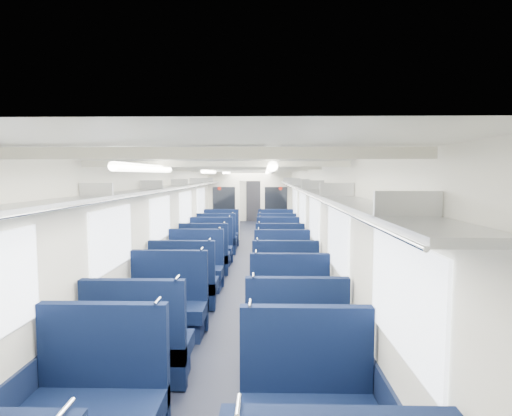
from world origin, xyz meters
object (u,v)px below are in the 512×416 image
at_px(seat_3, 307,411).
at_px(seat_14, 211,250).
at_px(seat_18, 221,236).
at_px(seat_6, 168,309).
at_px(seat_11, 282,272).
at_px(seat_5, 296,346).
at_px(seat_13, 280,258).
at_px(seat_9, 285,286).
at_px(bulkhead, 250,204).
at_px(seat_19, 276,236).
at_px(seat_2, 98,406).
at_px(seat_17, 277,241).
at_px(seat_12, 205,258).
at_px(seat_15, 278,249).
at_px(end_door, 254,200).
at_px(seat_16, 217,241).
at_px(seat_8, 184,287).
at_px(seat_4, 139,349).
at_px(seat_7, 290,315).
at_px(seat_10, 195,271).

xyz_separation_m(seat_3, seat_14, (-1.66, 6.74, 0.00)).
bearing_deg(seat_18, seat_3, -79.58).
bearing_deg(seat_6, seat_11, 52.14).
xyz_separation_m(seat_5, seat_13, (0.00, 4.58, 0.00)).
height_order(seat_5, seat_9, same).
distance_m(bulkhead, seat_19, 1.86).
height_order(seat_2, seat_3, same).
distance_m(seat_5, seat_6, 2.02).
height_order(bulkhead, seat_17, bulkhead).
xyz_separation_m(seat_12, seat_15, (1.66, 1.05, 0.00)).
xyz_separation_m(seat_3, seat_12, (-1.66, 5.74, 0.00)).
relative_size(end_door, seat_5, 1.68).
bearing_deg(seat_17, seat_5, -90.00).
bearing_deg(seat_3, seat_16, 101.69).
bearing_deg(seat_19, seat_18, -178.83).
distance_m(seat_11, seat_19, 4.58).
bearing_deg(seat_12, end_door, 85.38).
distance_m(end_door, seat_6, 13.70).
xyz_separation_m(seat_9, seat_17, (0.00, 4.55, 0.00)).
relative_size(seat_11, seat_17, 1.00).
distance_m(seat_8, seat_17, 4.88).
height_order(end_door, seat_12, end_door).
relative_size(seat_2, seat_8, 1.00).
height_order(seat_4, seat_15, same).
distance_m(seat_2, seat_7, 2.69).
bearing_deg(seat_8, seat_15, 63.52).
height_order(seat_3, seat_9, same).
xyz_separation_m(seat_9, seat_19, (0.00, 5.56, 0.00)).
relative_size(seat_4, seat_5, 1.00).
distance_m(seat_10, seat_15, 2.80).
xyz_separation_m(seat_9, seat_10, (-1.66, 1.04, 0.00)).
bearing_deg(seat_11, seat_12, 142.76).
bearing_deg(seat_16, bulkhead, 71.33).
height_order(seat_3, seat_6, same).
xyz_separation_m(end_door, seat_19, (0.83, -6.94, -0.63)).
xyz_separation_m(bulkhead, seat_11, (0.83, -6.00, -0.87)).
height_order(seat_13, seat_14, same).
bearing_deg(seat_17, seat_19, 90.00).
bearing_deg(seat_6, seat_5, -34.67).
bearing_deg(seat_3, seat_5, 90.00).
bearing_deg(seat_12, seat_11, -37.24).
xyz_separation_m(end_door, seat_10, (-0.83, -11.46, -0.63)).
xyz_separation_m(seat_12, seat_18, (0.00, 3.29, 0.00)).
bearing_deg(seat_2, seat_19, 79.57).
relative_size(end_door, bulkhead, 0.71).
xyz_separation_m(seat_4, seat_14, (0.00, 5.66, 0.00)).
bearing_deg(seat_2, seat_10, 90.00).
height_order(seat_7, seat_17, same).
bearing_deg(seat_16, seat_2, -90.00).
bearing_deg(bulkhead, seat_8, -96.75).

